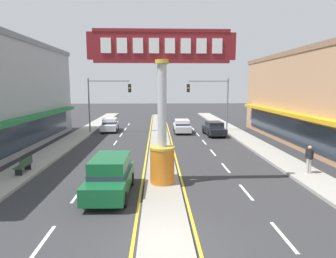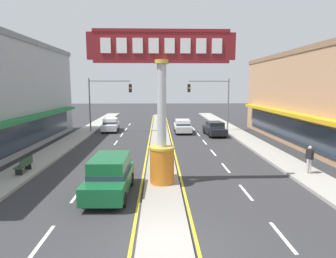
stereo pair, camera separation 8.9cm
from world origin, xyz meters
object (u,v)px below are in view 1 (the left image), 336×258
suv_near_left_lane (110,175)px  sedan_far_right_lane (110,125)px  storefront_right (329,98)px  district_sign (162,107)px  traffic_light_right_side (213,95)px  sedan_mid_left_lane (182,126)px  traffic_light_left_side (104,96)px  pedestrian_near_kerb (309,158)px  street_bench (24,165)px  sedan_near_right_lane (214,128)px

suv_near_left_lane → sedan_far_right_lane: bearing=99.2°
storefront_right → district_sign: bearing=-146.0°
district_sign → traffic_light_right_side: 19.30m
sedan_mid_left_lane → traffic_light_left_side: bearing=179.2°
district_sign → storefront_right: (14.99, 10.11, 0.01)m
district_sign → pedestrian_near_kerb: (8.74, 1.25, -3.10)m
sedan_far_right_lane → street_bench: size_ratio=2.74×
sedan_mid_left_lane → pedestrian_near_kerb: size_ratio=2.57×
sedan_mid_left_lane → pedestrian_near_kerb: 17.57m
district_sign → traffic_light_left_side: district_sign is taller
pedestrian_near_kerb → suv_near_left_lane: bearing=-167.5°
storefront_right → street_bench: bearing=-160.9°
sedan_mid_left_lane → storefront_right: bearing=-31.5°
district_sign → sedan_near_right_lane: district_sign is taller
traffic_light_right_side → pedestrian_near_kerb: bearing=-81.4°
sedan_far_right_lane → suv_near_left_lane: bearing=-80.8°
storefront_right → traffic_light_right_side: 12.02m
sedan_mid_left_lane → pedestrian_near_kerb: pedestrian_near_kerb is taller
sedan_mid_left_lane → district_sign: bearing=-98.3°
district_sign → suv_near_left_lane: bearing=-154.0°
suv_near_left_lane → sedan_mid_left_lane: bearing=74.7°
storefront_right → traffic_light_left_side: size_ratio=4.01×
traffic_light_left_side → suv_near_left_lane: bearing=-79.4°
sedan_mid_left_lane → suv_near_left_lane: bearing=-105.3°
sedan_far_right_lane → traffic_light_left_side: bearing=-101.9°
traffic_light_left_side → street_bench: 16.31m
street_bench → pedestrian_near_kerb: 17.04m
district_sign → sedan_near_right_lane: (5.89, 15.66, -3.45)m
traffic_light_right_side → suv_near_left_lane: size_ratio=1.33×
traffic_light_left_side → suv_near_left_lane: 19.69m
storefront_right → suv_near_left_lane: size_ratio=5.35×
traffic_light_right_side → sedan_mid_left_lane: bearing=-170.8°
sedan_near_right_lane → sedan_mid_left_lane: (-3.30, 2.04, 0.00)m
traffic_light_left_side → suv_near_left_lane: size_ratio=1.33×
traffic_light_right_side → suv_near_left_lane: (-8.76, -19.54, -3.26)m
street_bench → pedestrian_near_kerb: bearing=-2.7°
district_sign → pedestrian_near_kerb: size_ratio=4.79×
traffic_light_right_side → traffic_light_left_side: bearing=-177.9°
traffic_light_right_side → street_bench: (-14.45, -16.23, -3.60)m
sedan_near_right_lane → pedestrian_near_kerb: pedestrian_near_kerb is taller
traffic_light_right_side → sedan_far_right_lane: (-12.07, 0.88, -3.46)m
sedan_far_right_lane → traffic_light_right_side: bearing=-4.2°
storefront_right → sedan_near_right_lane: 11.20m
street_bench → pedestrian_near_kerb: pedestrian_near_kerb is taller
district_sign → sedan_mid_left_lane: bearing=81.7°
traffic_light_left_side → street_bench: bearing=-97.6°
suv_near_left_lane → street_bench: (-5.69, 3.31, -0.34)m
storefront_right → sedan_mid_left_lane: (-12.40, 7.60, -3.46)m
suv_near_left_lane → pedestrian_near_kerb: (11.33, 2.51, 0.15)m
sedan_near_right_lane → suv_near_left_lane: (-8.48, -16.92, 0.20)m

